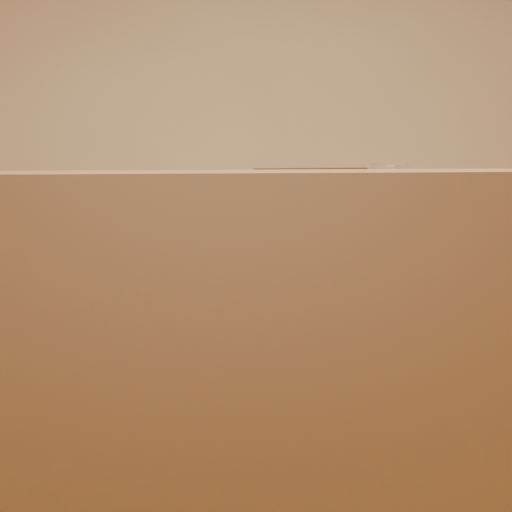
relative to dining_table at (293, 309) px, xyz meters
name	(u,v)px	position (x,y,z in m)	size (l,w,h in m)	color
dining_table	(293,309)	(0.00, 0.00, 0.00)	(0.90, 1.40, 0.75)	#5D2E0C
chair_far	(300,279)	(0.13, 1.00, -0.19)	(0.45, 0.45, 0.86)	black
salad_plate	(265,287)	(-0.07, -0.35, 0.13)	(0.31, 0.31, 0.09)	silver
bread_plate	(286,236)	(-0.01, 0.03, 0.13)	(0.15, 0.15, 0.08)	silver
tomato_bowl	(421,233)	(0.26, 0.11, 0.12)	(0.15, 0.15, 0.05)	silver
drinking_glass	(389,203)	(0.24, 0.26, 0.17)	(0.09, 0.09, 0.15)	silver
napkin_holder	(207,205)	(-0.16, 0.15, 0.18)	(0.12, 0.08, 0.14)	white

